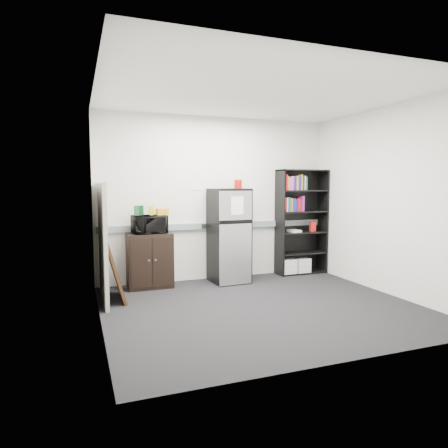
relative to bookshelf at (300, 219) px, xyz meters
name	(u,v)px	position (x,y,z in m)	size (l,w,h in m)	color
floor	(261,307)	(-1.51, -1.57, -0.97)	(4.00, 4.00, 0.00)	black
wall_back	(217,199)	(-1.51, 0.18, 0.38)	(4.00, 0.02, 2.70)	white
wall_right	(387,201)	(0.49, -1.57, 0.38)	(0.02, 3.50, 2.70)	white
wall_left	(98,206)	(-3.51, -1.57, 0.38)	(0.02, 3.50, 2.70)	white
ceiling	(263,94)	(-1.51, -1.57, 1.73)	(4.00, 3.50, 0.02)	white
electrical_raceway	(218,226)	(-1.51, 0.15, -0.07)	(3.92, 0.05, 0.10)	gray
wall_note	(197,187)	(-1.86, 0.18, 0.58)	(0.14, 0.00, 0.10)	white
bookshelf	(300,219)	(0.00, 0.00, 0.00)	(0.90, 0.34, 1.85)	black
cubicle_partition	(103,241)	(-3.41, -0.49, -0.16)	(0.06, 1.30, 1.62)	gray
cabinet	(150,260)	(-2.70, -0.07, -0.55)	(0.68, 0.45, 0.85)	black
microwave	(149,224)	(-2.70, -0.08, 0.01)	(0.50, 0.34, 0.28)	black
snack_box_a	(136,211)	(-2.88, -0.05, 0.23)	(0.07, 0.05, 0.15)	#175127
snack_box_b	(141,210)	(-2.81, -0.05, 0.23)	(0.07, 0.05, 0.15)	#0B3314
snack_box_c	(151,211)	(-2.65, -0.05, 0.22)	(0.07, 0.05, 0.14)	gold
snack_bag	(162,212)	(-2.50, -0.10, 0.20)	(0.18, 0.10, 0.10)	orange
refrigerator	(229,236)	(-1.41, -0.15, -0.21)	(0.60, 0.63, 1.53)	black
coffee_can	(238,183)	(-1.21, -0.02, 0.64)	(0.13, 0.13, 0.18)	#AB0F07
framed_poster	(114,268)	(-3.28, -0.58, -0.52)	(0.27, 0.70, 0.88)	black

